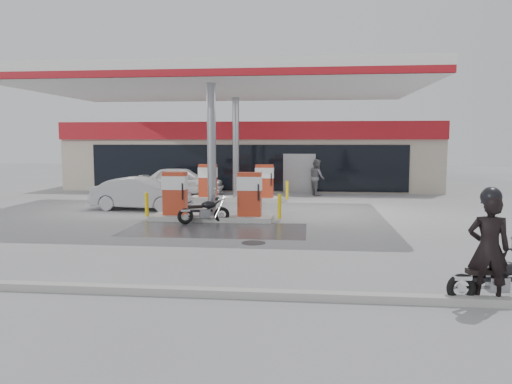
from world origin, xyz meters
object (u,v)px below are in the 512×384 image
pump_island_near (212,201)px  parked_motorcycle (205,211)px  parked_car_left (111,177)px  main_motorcycle (497,281)px  attendant (317,177)px  hatchback_silver (141,194)px  pump_island_far (236,186)px  biker_main (489,249)px  sedan_white (182,181)px

pump_island_near → parked_motorcycle: bearing=-98.7°
parked_car_left → main_motorcycle: bearing=-140.1°
attendant → pump_island_near: bearing=135.1°
hatchback_silver → pump_island_near: bearing=-119.0°
pump_island_far → biker_main: 16.31m
hatchback_silver → parked_car_left: hatchback_silver is taller
main_motorcycle → biker_main: 0.61m
attendant → hatchback_silver: attendant is taller
main_motorcycle → parked_motorcycle: size_ratio=1.00×
pump_island_near → sedan_white: pump_island_near is taller
sedan_white → attendant: attendant is taller
pump_island_far → attendant: bearing=35.2°
biker_main → hatchback_silver: bearing=-38.2°
pump_island_near → sedan_white: 8.84m
sedan_white → biker_main: bearing=-154.2°
parked_motorcycle → parked_car_left: parked_car_left is taller
pump_island_near → parked_car_left: 14.90m
biker_main → parked_motorcycle: size_ratio=1.11×
biker_main → main_motorcycle: bearing=-163.0°
hatchback_silver → main_motorcycle: bearing=-131.7°
pump_island_near → sedan_white: (-3.29, 8.20, 0.06)m
pump_island_near → attendant: attendant is taller
parked_car_left → pump_island_near: bearing=-141.0°
biker_main → parked_car_left: (-15.65, 20.82, -0.32)m
main_motorcycle → parked_car_left: 26.14m
pump_island_far → sedan_white: 3.96m
pump_island_near → main_motorcycle: 11.24m
sedan_white → hatchback_silver: (-0.25, -5.81, -0.08)m
attendant → parked_car_left: size_ratio=0.42×
biker_main → sedan_white: (-10.11, 17.02, -0.22)m
main_motorcycle → hatchback_silver: bearing=126.5°
pump_island_far → parked_car_left: bearing=145.8°
main_motorcycle → parked_car_left: size_ratio=0.39×
biker_main → hatchback_silver: 15.26m
pump_island_near → attendant: size_ratio=2.63×
hatchback_silver → biker_main: bearing=-132.3°
sedan_white → main_motorcycle: bearing=-153.6°
attendant → hatchback_silver: 9.88m
pump_island_far → hatchback_silver: pump_island_far is taller
pump_island_far → main_motorcycle: size_ratio=2.86×
pump_island_far → sedan_white: (-3.29, 2.20, 0.06)m
parked_motorcycle → hatchback_silver: size_ratio=0.43×
pump_island_far → parked_car_left: size_ratio=1.11×
biker_main → sedan_white: bearing=-50.2°
sedan_white → parked_car_left: (-5.54, 3.80, -0.10)m
hatchback_silver → parked_car_left: size_ratio=0.90×
parked_motorcycle → sedan_white: sedan_white is taller
biker_main → parked_car_left: bearing=-44.0°
pump_island_near → biker_main: biker_main is taller
biker_main → attendant: biker_main is taller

